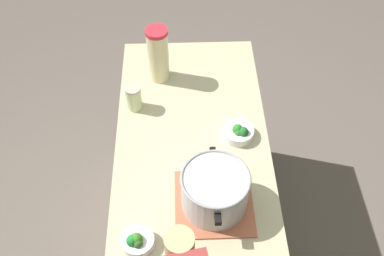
% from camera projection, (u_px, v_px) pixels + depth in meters
% --- Properties ---
extents(ground_plane, '(8.00, 8.00, 0.00)m').
position_uv_depth(ground_plane, '(192.00, 232.00, 2.74)').
color(ground_plane, '#675B54').
extents(counter_slab, '(1.28, 0.68, 0.92)m').
position_uv_depth(counter_slab, '(192.00, 191.00, 2.39)').
color(counter_slab, '#BCB18B').
rests_on(counter_slab, ground_plane).
extents(dish_cloth, '(0.31, 0.31, 0.01)m').
position_uv_depth(dish_cloth, '(214.00, 203.00, 1.81)').
color(dish_cloth, '#B26245').
rests_on(dish_cloth, counter_slab).
extents(cooking_pot, '(0.33, 0.26, 0.18)m').
position_uv_depth(cooking_pot, '(215.00, 190.00, 1.74)').
color(cooking_pot, '#B7B7BC').
rests_on(cooking_pot, dish_cloth).
extents(lemonade_pitcher, '(0.11, 0.11, 0.29)m').
position_uv_depth(lemonade_pitcher, '(158.00, 54.00, 2.17)').
color(lemonade_pitcher, beige).
rests_on(lemonade_pitcher, counter_slab).
extents(mason_jar, '(0.08, 0.08, 0.13)m').
position_uv_depth(mason_jar, '(134.00, 97.00, 2.10)').
color(mason_jar, beige).
rests_on(mason_jar, counter_slab).
extents(broccoli_bowl_front, '(0.12, 0.12, 0.08)m').
position_uv_depth(broccoli_bowl_front, '(137.00, 241.00, 1.67)').
color(broccoli_bowl_front, silver).
rests_on(broccoli_bowl_front, counter_slab).
extents(broccoli_bowl_center, '(0.14, 0.14, 0.07)m').
position_uv_depth(broccoli_bowl_center, '(239.00, 132.00, 2.01)').
color(broccoli_bowl_center, silver).
rests_on(broccoli_bowl_center, counter_slab).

